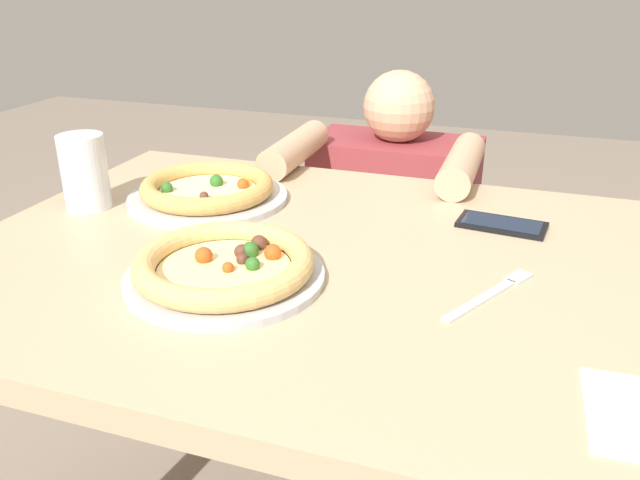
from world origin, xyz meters
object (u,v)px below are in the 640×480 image
(pizza_far, at_px, (208,190))
(fork, at_px, (493,292))
(pizza_near, at_px, (225,267))
(diner_seated, at_px, (390,268))
(water_cup_clear, at_px, (84,171))
(cell_phone, at_px, (502,224))

(pizza_far, xyz_separation_m, fork, (0.56, -0.21, -0.02))
(pizza_near, xyz_separation_m, diner_seated, (0.08, 0.79, -0.36))
(pizza_near, relative_size, pizza_far, 0.95)
(pizza_far, bearing_deg, fork, -20.59)
(water_cup_clear, bearing_deg, pizza_far, 28.07)
(pizza_far, xyz_separation_m, cell_phone, (0.55, 0.05, -0.02))
(pizza_near, height_order, fork, pizza_near)
(fork, relative_size, diner_seated, 0.20)
(fork, distance_m, cell_phone, 0.26)
(pizza_far, bearing_deg, water_cup_clear, -151.93)
(pizza_far, relative_size, cell_phone, 1.95)
(pizza_near, relative_size, cell_phone, 1.86)
(pizza_far, height_order, water_cup_clear, water_cup_clear)
(pizza_near, relative_size, water_cup_clear, 2.11)
(pizza_near, height_order, cell_phone, pizza_near)
(fork, bearing_deg, cell_phone, 91.65)
(water_cup_clear, relative_size, fork, 0.74)
(fork, xyz_separation_m, cell_phone, (-0.01, 0.26, 0.00))
(pizza_far, bearing_deg, cell_phone, 4.78)
(pizza_near, height_order, water_cup_clear, water_cup_clear)
(pizza_near, height_order, pizza_far, same)
(pizza_near, bearing_deg, fork, 12.59)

